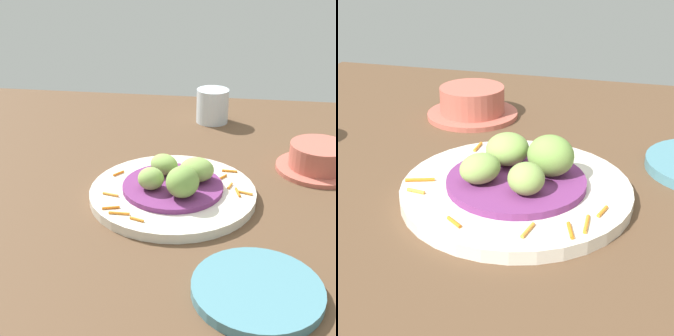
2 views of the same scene
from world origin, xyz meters
TOP-DOWN VIEW (x-y plane):
  - table_surface at (0.00, 0.00)cm, footprint 110.00×110.00cm
  - main_plate at (3.20, 0.07)cm, footprint 26.77×26.77cm
  - cabbage_bed at (3.20, 0.07)cm, footprint 16.18×16.18cm
  - carrot_garnish at (3.07, 0.82)cm, footprint 23.47×23.58cm
  - guac_scoop_left at (-0.43, -1.90)cm, footprint 4.66×4.58cm
  - guac_scoop_center at (5.16, -3.56)cm, footprint 6.28×6.63cm
  - guac_scoop_right at (6.82, 2.03)cm, footprint 6.00×5.65cm
  - guac_scoop_back at (1.23, 3.69)cm, footprint 6.35×6.16cm
  - terracotta_bowl at (27.75, 13.69)cm, footprint 14.92×14.92cm

SIDE VIEW (x-z plane):
  - table_surface at x=0.00cm, z-range 0.00..2.00cm
  - main_plate at x=3.20cm, z-range 2.00..3.54cm
  - carrot_garnish at x=3.07cm, z-range 3.54..3.94cm
  - cabbage_bed at x=3.20cm, z-range 3.54..4.39cm
  - terracotta_bowl at x=27.75cm, z-range 1.71..6.76cm
  - guac_scoop_back at x=1.23cm, z-range 4.39..7.76cm
  - guac_scoop_left at x=-0.43cm, z-range 4.39..7.89cm
  - guac_scoop_right at x=6.82cm, z-range 4.39..8.18cm
  - guac_scoop_center at x=5.16cm, z-range 4.39..9.19cm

